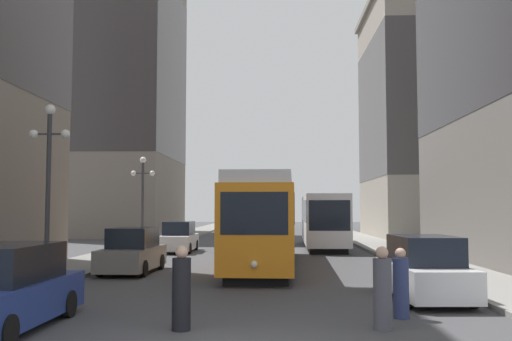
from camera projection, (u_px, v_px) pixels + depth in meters
name	position (u px, v px, depth m)	size (l,w,h in m)	color
sidewalk_left	(178.00, 237.00, 49.91)	(3.08, 120.00, 0.15)	gray
sidewalk_right	(356.00, 237.00, 49.36)	(3.08, 120.00, 0.15)	gray
streetcar	(266.00, 219.00, 25.48)	(3.09, 14.69, 3.89)	black
transit_bus	(323.00, 218.00, 37.84)	(2.91, 12.97, 3.45)	black
parked_car_left_near	(179.00, 238.00, 33.77)	(1.92, 4.73, 1.82)	black
parked_car_left_mid	(133.00, 252.00, 22.85)	(2.01, 4.45, 1.82)	black
parked_car_right_far	(424.00, 270.00, 16.03)	(2.04, 4.41, 1.82)	black
parked_car_left_far	(4.00, 291.00, 12.05)	(1.92, 4.93, 1.82)	black
pedestrian_crossing_near	(181.00, 291.00, 12.06)	(0.40, 0.40, 1.80)	black
pedestrian_crossing_far	(383.00, 291.00, 12.13)	(0.40, 0.40, 1.78)	#4C4C56
pedestrian_on_sidewalk	(401.00, 285.00, 13.39)	(0.37, 0.37, 1.66)	navy
lamp_post_left_near	(49.00, 166.00, 19.15)	(1.41, 0.36, 6.00)	#333338
lamp_post_left_far	(143.00, 189.00, 32.64)	(1.41, 0.36, 5.44)	#333338
building_left_corner	(108.00, 78.00, 56.52)	(13.77, 16.28, 30.39)	slate
building_right_corner	(455.00, 115.00, 50.66)	(15.71, 14.98, 21.34)	#A89E8E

